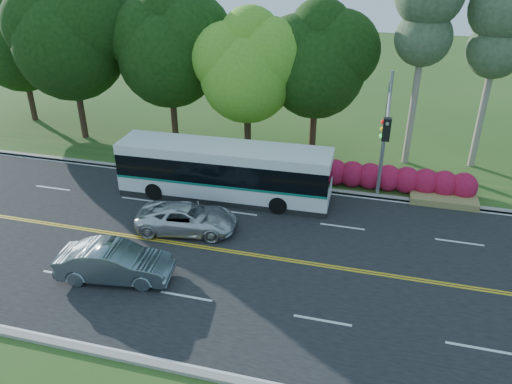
% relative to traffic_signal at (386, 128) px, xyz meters
% --- Properties ---
extents(ground, '(120.00, 120.00, 0.00)m').
position_rel_traffic_signal_xyz_m(ground, '(-6.49, -5.40, -4.67)').
color(ground, '#27511B').
rests_on(ground, ground).
extents(road, '(60.00, 14.00, 0.02)m').
position_rel_traffic_signal_xyz_m(road, '(-6.49, -5.40, -4.66)').
color(road, black).
rests_on(road, ground).
extents(curb_north, '(60.00, 0.30, 0.15)m').
position_rel_traffic_signal_xyz_m(curb_north, '(-6.49, 1.75, -4.60)').
color(curb_north, gray).
rests_on(curb_north, ground).
extents(curb_south, '(60.00, 0.30, 0.15)m').
position_rel_traffic_signal_xyz_m(curb_south, '(-6.49, -12.55, -4.60)').
color(curb_south, gray).
rests_on(curb_south, ground).
extents(grass_verge, '(60.00, 4.00, 0.10)m').
position_rel_traffic_signal_xyz_m(grass_verge, '(-6.49, 3.60, -4.62)').
color(grass_verge, '#27511B').
rests_on(grass_verge, ground).
extents(lane_markings, '(57.60, 13.82, 0.00)m').
position_rel_traffic_signal_xyz_m(lane_markings, '(-6.59, -5.40, -4.65)').
color(lane_markings, gold).
rests_on(lane_markings, road).
extents(tree_row, '(44.70, 9.10, 13.84)m').
position_rel_traffic_signal_xyz_m(tree_row, '(-11.65, 6.73, 2.06)').
color(tree_row, black).
rests_on(tree_row, ground).
extents(bougainvillea_hedge, '(9.50, 2.25, 1.50)m').
position_rel_traffic_signal_xyz_m(bougainvillea_hedge, '(0.69, 2.75, -3.95)').
color(bougainvillea_hedge, maroon).
rests_on(bougainvillea_hedge, ground).
extents(traffic_signal, '(0.42, 6.10, 7.00)m').
position_rel_traffic_signal_xyz_m(traffic_signal, '(0.00, 0.00, 0.00)').
color(traffic_signal, '#93969B').
rests_on(traffic_signal, ground).
extents(transit_bus, '(11.54, 2.80, 3.00)m').
position_rel_traffic_signal_xyz_m(transit_bus, '(-8.15, -0.36, -3.16)').
color(transit_bus, white).
rests_on(transit_bus, road).
extents(sedan, '(4.96, 2.37, 1.57)m').
position_rel_traffic_signal_xyz_m(sedan, '(-10.28, -8.52, -3.87)').
color(sedan, slate).
rests_on(sedan, road).
extents(suv, '(5.09, 2.91, 1.34)m').
position_rel_traffic_signal_xyz_m(suv, '(-8.81, -4.17, -3.98)').
color(suv, silver).
rests_on(suv, road).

